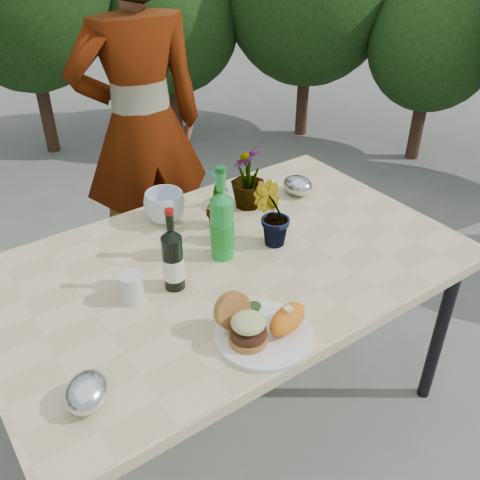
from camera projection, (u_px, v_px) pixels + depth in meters
ground at (229, 407)px, 2.23m from camera, size 80.00×80.00×0.00m
patio_table at (227, 275)px, 1.85m from camera, size 1.60×1.00×0.75m
shrub_hedge at (89, 47)px, 2.80m from camera, size 6.87×5.00×2.18m
dinner_plate at (264, 335)px, 1.51m from camera, size 0.28×0.28×0.01m
burger_stack at (244, 325)px, 1.46m from camera, size 0.11×0.16×0.11m
sweet_potato at (288, 319)px, 1.50m from camera, size 0.17×0.12×0.06m
grilled_veg at (249, 309)px, 1.57m from camera, size 0.08×0.05×0.03m
wine_bottle at (173, 260)px, 1.64m from camera, size 0.07×0.07×0.28m
sparkling_water at (222, 225)px, 1.78m from camera, size 0.08×0.08×0.34m
plastic_cup at (132, 288)px, 1.62m from camera, size 0.07×0.07×0.09m
seedling_left at (216, 198)px, 1.94m from camera, size 0.13×0.15×0.24m
seedling_mid at (272, 215)px, 1.84m from camera, size 0.16×0.16×0.23m
seedling_right at (248, 177)px, 2.07m from camera, size 0.20×0.20×0.25m
blue_bowl at (165, 207)px, 2.00m from camera, size 0.16×0.16×0.12m
foil_packet_left at (87, 392)px, 1.29m from camera, size 0.17×0.17×0.08m
foil_packet_right at (298, 185)px, 2.19m from camera, size 0.12×0.14×0.08m
person at (142, 128)px, 2.52m from camera, size 0.69×0.52×1.73m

